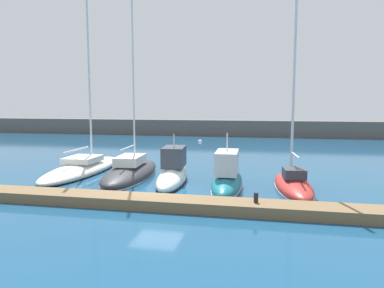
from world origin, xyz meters
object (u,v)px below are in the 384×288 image
(mooring_buoy_white, at_px, (200,142))
(motorboat_white_third, at_px, (173,173))
(dock_bollard, at_px, (256,198))
(sailboat_ivory_nearest, at_px, (83,168))
(sailboat_charcoal_second, at_px, (131,171))
(motorboat_teal_fourth, at_px, (227,178))
(sailboat_red_fifth, at_px, (293,183))

(mooring_buoy_white, bearing_deg, motorboat_white_third, -84.09)
(dock_bollard, bearing_deg, mooring_buoy_white, 105.00)
(sailboat_ivory_nearest, height_order, mooring_buoy_white, sailboat_ivory_nearest)
(sailboat_ivory_nearest, distance_m, mooring_buoy_white, 21.61)
(sailboat_charcoal_second, relative_size, motorboat_white_third, 2.53)
(motorboat_teal_fourth, xyz_separation_m, mooring_buoy_white, (-5.80, 23.36, -0.52))
(mooring_buoy_white, bearing_deg, sailboat_red_fifth, -67.62)
(sailboat_ivory_nearest, bearing_deg, dock_bollard, -120.74)
(motorboat_white_third, bearing_deg, sailboat_red_fifth, -98.39)
(motorboat_white_third, distance_m, motorboat_teal_fourth, 3.46)
(sailboat_ivory_nearest, height_order, dock_bollard, sailboat_ivory_nearest)
(dock_bollard, bearing_deg, motorboat_teal_fourth, 109.91)
(motorboat_white_third, xyz_separation_m, mooring_buoy_white, (-2.37, 22.88, -0.56))
(sailboat_ivory_nearest, bearing_deg, sailboat_red_fifth, -99.03)
(motorboat_white_third, distance_m, mooring_buoy_white, 23.00)
(sailboat_red_fifth, bearing_deg, motorboat_white_third, 81.81)
(sailboat_charcoal_second, xyz_separation_m, mooring_buoy_white, (0.77, 21.93, -0.37))
(motorboat_white_third, bearing_deg, mooring_buoy_white, 0.52)
(mooring_buoy_white, relative_size, dock_bollard, 1.19)
(mooring_buoy_white, xyz_separation_m, dock_bollard, (7.57, -28.26, 0.72))
(motorboat_white_third, relative_size, sailboat_red_fifth, 0.48)
(motorboat_teal_fourth, bearing_deg, sailboat_ivory_nearest, 76.22)
(sailboat_red_fifth, bearing_deg, sailboat_ivory_nearest, 76.19)
(sailboat_red_fifth, distance_m, mooring_buoy_white, 25.15)
(sailboat_charcoal_second, bearing_deg, motorboat_teal_fourth, -106.09)
(mooring_buoy_white, bearing_deg, sailboat_ivory_nearest, -102.54)
(motorboat_teal_fourth, distance_m, dock_bollard, 5.22)
(sailboat_charcoal_second, distance_m, mooring_buoy_white, 21.95)
(sailboat_red_fifth, bearing_deg, mooring_buoy_white, 17.19)
(sailboat_red_fifth, distance_m, dock_bollard, 5.41)
(motorboat_white_third, relative_size, dock_bollard, 15.04)
(sailboat_charcoal_second, distance_m, motorboat_teal_fourth, 6.72)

